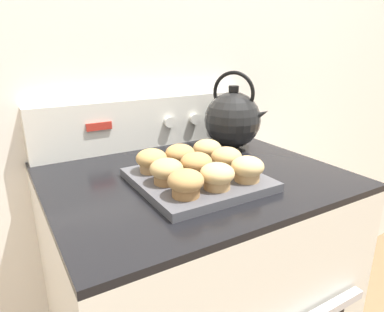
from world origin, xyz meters
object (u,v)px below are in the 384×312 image
Objects in this scene: muffin_r0_c0 at (186,183)px; muffin_r1_c2 at (226,158)px; muffin_r1_c1 at (196,164)px; muffin_r2_c2 at (207,150)px; muffin_pan at (197,179)px; muffin_r0_c2 at (247,169)px; muffin_r0_c1 at (217,176)px; tea_kettle at (233,119)px; muffin_r2_c0 at (151,160)px; muffin_r2_c1 at (180,155)px; stove_range at (192,304)px; muffin_r1_c0 at (167,171)px.

muffin_r1_c2 is at bearing 27.19° from muffin_r0_c0.
muffin_r1_c1 is 1.00× the size of muffin_r2_c2.
muffin_r1_c2 is (0.09, -0.00, 0.04)m from muffin_pan.
muffin_pan is 3.75× the size of muffin_r0_c2.
muffin_r0_c0 is (-0.09, -0.09, 0.04)m from muffin_pan.
muffin_r0_c1 is at bearing -116.71° from muffin_r2_c2.
muffin_r0_c0 is 0.18m from muffin_r0_c2.
muffin_r0_c1 is at bearing -179.00° from muffin_r0_c2.
muffin_r2_c2 is 0.31× the size of tea_kettle.
muffin_r2_c2 is (0.00, 0.18, 0.00)m from muffin_r0_c2.
muffin_r0_c0 is 1.00× the size of muffin_r2_c0.
muffin_r2_c2 is at bearing -145.92° from tea_kettle.
muffin_r0_c0 is at bearing -115.26° from muffin_r2_c1.
stove_range is 11.07× the size of muffin_r1_c2.
muffin_r0_c1 is at bearing -135.70° from muffin_r1_c2.
muffin_r1_c1 and muffin_r1_c2 have the same top height.
muffin_r0_c1 is 0.31× the size of tea_kettle.
muffin_r1_c2 is 0.31× the size of tea_kettle.
muffin_r1_c0 and muffin_r2_c0 have the same top height.
stove_range is at bearing 33.26° from muffin_r1_c0.
muffin_r1_c2 and muffin_r2_c0 have the same top height.
tea_kettle is (0.19, 0.31, 0.05)m from muffin_r0_c2.
stove_range is 11.07× the size of muffin_r2_c0.
muffin_r2_c0 is at bearing 89.12° from muffin_r1_c0.
muffin_r1_c1 is at bearing 89.75° from muffin_r0_c1.
muffin_r0_c2 is at bearing 1.00° from muffin_r0_c1.
stove_range is at bearing 131.31° from muffin_r1_c2.
muffin_r0_c1 and muffin_r2_c1 have the same top height.
tea_kettle reaches higher than muffin_r2_c2.
muffin_r0_c0 is at bearing -88.42° from muffin_r1_c0.
muffin_r1_c2 is 0.09m from muffin_r2_c2.
muffin_r0_c0 is 0.49m from tea_kettle.
muffin_r1_c0 is (-0.09, 0.09, 0.00)m from muffin_r0_c1.
tea_kettle is (0.19, 0.13, 0.05)m from muffin_r2_c2.
muffin_r1_c0 is 1.00× the size of muffin_r1_c2.
muffin_pan is at bearing -45.05° from muffin_r2_c0.
muffin_r1_c1 is at bearing -111.65° from stove_range.
muffin_r0_c2 reaches higher than muffin_pan.
muffin_r2_c0 is at bearing 115.46° from muffin_r0_c1.
muffin_r1_c2 is at bearing -88.68° from muffin_r2_c2.
muffin_r2_c1 reaches higher than muffin_pan.
muffin_r1_c2 is 1.00× the size of muffin_r2_c2.
muffin_r2_c0 is 0.31× the size of tea_kettle.
muffin_r0_c0 is at bearing -89.66° from muffin_r2_c0.
muffin_pan is 0.10m from muffin_r1_c0.
muffin_r1_c1 is (0.09, 0.10, 0.00)m from muffin_r0_c0.
muffin_r1_c0 and muffin_r1_c2 have the same top height.
stove_range is 0.53m from muffin_r1_c0.
muffin_pan is at bearing 1.47° from muffin_r1_c0.
muffin_r0_c2 and muffin_r1_c1 have the same top height.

